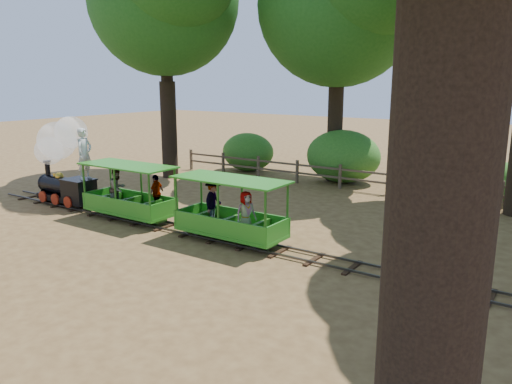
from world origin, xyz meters
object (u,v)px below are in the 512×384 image
Objects in this scene: locomotive at (62,154)px; carriage_rear at (227,213)px; carriage_front at (130,196)px; fence at (363,177)px.

locomotive is 7.30m from carriage_rear.
carriage_front is at bearing -179.39° from carriage_rear.
carriage_front is at bearing -1.00° from locomotive.
fence is at bearing 44.90° from locomotive.
carriage_front is 3.82m from carriage_rear.
locomotive reaches higher than carriage_rear.
carriage_front is at bearing -119.61° from fence.
fence is (0.72, 7.94, -0.21)m from carriage_rear.
fence is at bearing 84.83° from carriage_rear.
carriage_front and carriage_rear have the same top height.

